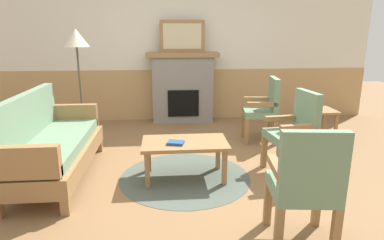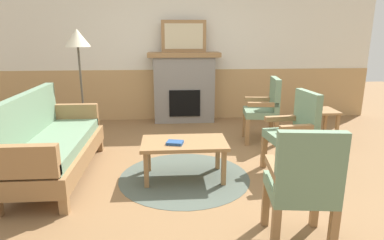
{
  "view_description": "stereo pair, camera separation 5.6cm",
  "coord_description": "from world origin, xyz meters",
  "px_view_note": "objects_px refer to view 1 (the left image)",
  "views": [
    {
      "loc": [
        -0.35,
        -3.68,
        1.63
      ],
      "look_at": [
        0.0,
        0.35,
        0.55
      ],
      "focal_mm": 30.84,
      "sensor_mm": 36.0,
      "label": 1
    },
    {
      "loc": [
        -0.3,
        -3.69,
        1.63
      ],
      "look_at": [
        0.0,
        0.35,
        0.55
      ],
      "focal_mm": 30.84,
      "sensor_mm": 36.0,
      "label": 2
    }
  ],
  "objects_px": {
    "fireplace": "(183,87)",
    "coffee_table": "(185,146)",
    "floor_lamp_by_couch": "(77,45)",
    "armchair_by_window_left": "(265,107)",
    "armchair_front_left": "(306,182)",
    "couch": "(52,145)",
    "framed_picture": "(182,36)",
    "armchair_near_fireplace": "(296,129)",
    "book_on_table": "(176,143)",
    "side_table": "(318,117)"
  },
  "relations": [
    {
      "from": "coffee_table",
      "to": "armchair_near_fireplace",
      "type": "distance_m",
      "value": 1.31
    },
    {
      "from": "fireplace",
      "to": "coffee_table",
      "type": "height_order",
      "value": "fireplace"
    },
    {
      "from": "armchair_by_window_left",
      "to": "framed_picture",
      "type": "bearing_deg",
      "value": 132.36
    },
    {
      "from": "framed_picture",
      "to": "couch",
      "type": "xyz_separation_m",
      "value": [
        -1.63,
        -2.38,
        -1.16
      ]
    },
    {
      "from": "book_on_table",
      "to": "couch",
      "type": "bearing_deg",
      "value": 171.13
    },
    {
      "from": "armchair_front_left",
      "to": "side_table",
      "type": "xyz_separation_m",
      "value": [
        1.19,
        2.27,
        -0.1
      ]
    },
    {
      "from": "fireplace",
      "to": "couch",
      "type": "relative_size",
      "value": 0.72
    },
    {
      "from": "couch",
      "to": "fireplace",
      "type": "bearing_deg",
      "value": 55.61
    },
    {
      "from": "armchair_front_left",
      "to": "framed_picture",
      "type": "bearing_deg",
      "value": 100.37
    },
    {
      "from": "book_on_table",
      "to": "armchair_front_left",
      "type": "xyz_separation_m",
      "value": [
        0.93,
        -1.24,
        0.08
      ]
    },
    {
      "from": "framed_picture",
      "to": "floor_lamp_by_couch",
      "type": "bearing_deg",
      "value": -144.99
    },
    {
      "from": "framed_picture",
      "to": "couch",
      "type": "distance_m",
      "value": 3.11
    },
    {
      "from": "armchair_near_fireplace",
      "to": "side_table",
      "type": "xyz_separation_m",
      "value": [
        0.71,
        0.9,
        -0.1
      ]
    },
    {
      "from": "side_table",
      "to": "armchair_near_fireplace",
      "type": "bearing_deg",
      "value": -128.57
    },
    {
      "from": "book_on_table",
      "to": "armchair_near_fireplace",
      "type": "xyz_separation_m",
      "value": [
        1.41,
        0.13,
        0.08
      ]
    },
    {
      "from": "couch",
      "to": "side_table",
      "type": "height_order",
      "value": "couch"
    },
    {
      "from": "armchair_front_left",
      "to": "couch",
      "type": "bearing_deg",
      "value": 147.94
    },
    {
      "from": "fireplace",
      "to": "floor_lamp_by_couch",
      "type": "bearing_deg",
      "value": -144.99
    },
    {
      "from": "couch",
      "to": "armchair_by_window_left",
      "type": "relative_size",
      "value": 1.84
    },
    {
      "from": "fireplace",
      "to": "armchair_front_left",
      "type": "bearing_deg",
      "value": -79.63
    },
    {
      "from": "coffee_table",
      "to": "floor_lamp_by_couch",
      "type": "distance_m",
      "value": 2.28
    },
    {
      "from": "couch",
      "to": "floor_lamp_by_couch",
      "type": "relative_size",
      "value": 1.07
    },
    {
      "from": "fireplace",
      "to": "framed_picture",
      "type": "distance_m",
      "value": 0.91
    },
    {
      "from": "fireplace",
      "to": "coffee_table",
      "type": "relative_size",
      "value": 1.35
    },
    {
      "from": "book_on_table",
      "to": "floor_lamp_by_couch",
      "type": "bearing_deg",
      "value": 131.97
    },
    {
      "from": "framed_picture",
      "to": "side_table",
      "type": "bearing_deg",
      "value": -39.61
    },
    {
      "from": "armchair_by_window_left",
      "to": "armchair_front_left",
      "type": "bearing_deg",
      "value": -100.3
    },
    {
      "from": "fireplace",
      "to": "side_table",
      "type": "bearing_deg",
      "value": -39.61
    },
    {
      "from": "couch",
      "to": "floor_lamp_by_couch",
      "type": "xyz_separation_m",
      "value": [
        0.05,
        1.27,
        1.05
      ]
    },
    {
      "from": "book_on_table",
      "to": "armchair_by_window_left",
      "type": "bearing_deg",
      "value": 43.25
    },
    {
      "from": "framed_picture",
      "to": "side_table",
      "type": "relative_size",
      "value": 1.45
    },
    {
      "from": "armchair_by_window_left",
      "to": "floor_lamp_by_couch",
      "type": "xyz_separation_m",
      "value": [
        -2.74,
        0.18,
        0.91
      ]
    },
    {
      "from": "armchair_front_left",
      "to": "side_table",
      "type": "bearing_deg",
      "value": 62.39
    },
    {
      "from": "framed_picture",
      "to": "armchair_front_left",
      "type": "bearing_deg",
      "value": -79.63
    },
    {
      "from": "armchair_by_window_left",
      "to": "side_table",
      "type": "distance_m",
      "value": 0.78
    },
    {
      "from": "armchair_by_window_left",
      "to": "book_on_table",
      "type": "bearing_deg",
      "value": -136.75
    },
    {
      "from": "coffee_table",
      "to": "armchair_front_left",
      "type": "xyz_separation_m",
      "value": [
        0.83,
        -1.32,
        0.15
      ]
    },
    {
      "from": "armchair_near_fireplace",
      "to": "armchair_front_left",
      "type": "xyz_separation_m",
      "value": [
        -0.47,
        -1.37,
        0.0
      ]
    },
    {
      "from": "side_table",
      "to": "floor_lamp_by_couch",
      "type": "bearing_deg",
      "value": 172.41
    },
    {
      "from": "armchair_by_window_left",
      "to": "fireplace",
      "type": "bearing_deg",
      "value": 132.36
    },
    {
      "from": "coffee_table",
      "to": "floor_lamp_by_couch",
      "type": "height_order",
      "value": "floor_lamp_by_couch"
    },
    {
      "from": "couch",
      "to": "book_on_table",
      "type": "relative_size",
      "value": 10.27
    },
    {
      "from": "coffee_table",
      "to": "armchair_by_window_left",
      "type": "xyz_separation_m",
      "value": [
        1.29,
        1.23,
        0.15
      ]
    },
    {
      "from": "armchair_by_window_left",
      "to": "armchair_front_left",
      "type": "xyz_separation_m",
      "value": [
        -0.46,
        -2.56,
        0.0
      ]
    },
    {
      "from": "fireplace",
      "to": "armchair_by_window_left",
      "type": "xyz_separation_m",
      "value": [
        1.17,
        -1.28,
        -0.11
      ]
    },
    {
      "from": "coffee_table",
      "to": "armchair_by_window_left",
      "type": "height_order",
      "value": "armchair_by_window_left"
    },
    {
      "from": "coffee_table",
      "to": "armchair_by_window_left",
      "type": "bearing_deg",
      "value": 43.66
    },
    {
      "from": "armchair_near_fireplace",
      "to": "armchair_by_window_left",
      "type": "xyz_separation_m",
      "value": [
        -0.01,
        1.18,
        0.0
      ]
    },
    {
      "from": "framed_picture",
      "to": "coffee_table",
      "type": "xyz_separation_m",
      "value": [
        -0.13,
        -2.51,
        -1.17
      ]
    },
    {
      "from": "couch",
      "to": "floor_lamp_by_couch",
      "type": "bearing_deg",
      "value": 87.64
    }
  ]
}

